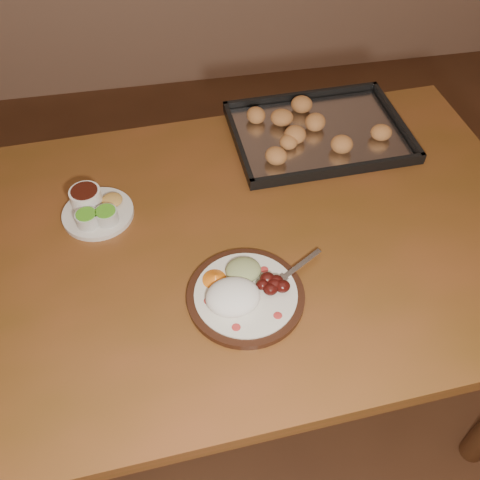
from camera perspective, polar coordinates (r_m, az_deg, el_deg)
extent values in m
plane|color=brown|center=(1.79, 4.95, -19.71)|extent=(4.00, 4.00, 0.00)
cube|color=brown|center=(1.22, -2.00, -0.50)|extent=(1.54, 0.98, 0.04)
cylinder|color=#4B2B16|center=(1.93, 16.01, 4.30)|extent=(0.07, 0.07, 0.71)
cylinder|color=black|center=(1.10, 0.62, -6.01)|extent=(0.24, 0.24, 0.01)
cylinder|color=silver|center=(1.10, 0.62, -5.77)|extent=(0.21, 0.21, 0.01)
ellipsoid|color=#B62D2B|center=(1.05, -0.41, -9.29)|extent=(0.02, 0.02, 0.00)
ellipsoid|color=#B62D2B|center=(1.07, 4.05, -8.03)|extent=(0.02, 0.02, 0.00)
ellipsoid|color=#B62D2B|center=(1.13, 2.60, -3.17)|extent=(0.02, 0.02, 0.00)
ellipsoid|color=#B62D2B|center=(1.08, -3.42, -6.49)|extent=(0.02, 0.02, 0.00)
ellipsoid|color=white|center=(1.07, -0.76, -6.10)|extent=(0.13, 0.12, 0.05)
ellipsoid|color=#4D0F0B|center=(1.08, 3.29, -5.28)|extent=(0.03, 0.03, 0.02)
ellipsoid|color=#4D0F0B|center=(1.10, 3.84, -4.38)|extent=(0.03, 0.03, 0.02)
ellipsoid|color=#4D0F0B|center=(1.10, 2.93, -4.12)|extent=(0.03, 0.03, 0.02)
ellipsoid|color=#4D0F0B|center=(1.09, 4.56, -4.95)|extent=(0.03, 0.03, 0.02)
ellipsoid|color=#4D0F0B|center=(1.09, 2.41, -4.77)|extent=(0.03, 0.03, 0.02)
ellipsoid|color=#4D0F0B|center=(1.09, 3.74, -4.77)|extent=(0.03, 0.03, 0.02)
ellipsoid|color=tan|center=(1.12, 0.35, -3.23)|extent=(0.09, 0.09, 0.03)
cone|color=orange|center=(1.11, -2.63, -4.02)|extent=(0.08, 0.08, 0.02)
cube|color=white|center=(1.14, 6.54, -2.62)|extent=(0.11, 0.07, 0.00)
cube|color=white|center=(1.11, 4.31, -4.28)|extent=(0.04, 0.03, 0.00)
cylinder|color=white|center=(1.10, 3.85, -5.11)|extent=(0.02, 0.02, 0.00)
cylinder|color=white|center=(1.10, 3.65, -4.94)|extent=(0.02, 0.02, 0.00)
cylinder|color=white|center=(1.10, 3.45, -4.77)|extent=(0.02, 0.02, 0.00)
cylinder|color=white|center=(1.11, 3.26, -4.61)|extent=(0.02, 0.02, 0.00)
cylinder|color=silver|center=(1.29, -14.89, 2.76)|extent=(0.17, 0.17, 0.01)
cylinder|color=beige|center=(1.26, -15.97, 2.17)|extent=(0.05, 0.05, 0.03)
cylinder|color=#50AA22|center=(1.25, -16.12, 2.65)|extent=(0.05, 0.05, 0.00)
cylinder|color=beige|center=(1.25, -14.03, 2.51)|extent=(0.05, 0.05, 0.03)
cylinder|color=#50AA22|center=(1.24, -14.16, 2.99)|extent=(0.05, 0.05, 0.00)
cylinder|color=white|center=(1.30, -16.10, 4.38)|extent=(0.07, 0.07, 0.04)
cylinder|color=#340F09|center=(1.29, -16.30, 5.03)|extent=(0.06, 0.06, 0.00)
ellipsoid|color=#C18B44|center=(1.30, -13.50, 4.19)|extent=(0.05, 0.05, 0.02)
cube|color=black|center=(1.49, 8.36, 11.04)|extent=(0.47, 0.35, 0.01)
cube|color=black|center=(1.60, 6.57, 15.04)|extent=(0.46, 0.03, 0.02)
cube|color=black|center=(1.36, 10.55, 7.34)|extent=(0.46, 0.03, 0.02)
cube|color=black|center=(1.56, 16.37, 12.26)|extent=(0.02, 0.34, 0.02)
cube|color=black|center=(1.42, -0.23, 10.44)|extent=(0.02, 0.34, 0.02)
cube|color=silver|center=(1.48, 8.38, 11.23)|extent=(0.44, 0.32, 0.00)
ellipsoid|color=#B98040|center=(1.49, 10.59, 12.05)|extent=(0.05, 0.05, 0.04)
ellipsoid|color=#B98040|center=(1.54, 11.53, 13.14)|extent=(0.07, 0.07, 0.04)
ellipsoid|color=#B98040|center=(1.55, 8.21, 14.08)|extent=(0.06, 0.06, 0.04)
ellipsoid|color=#B98040|center=(1.50, 6.19, 12.88)|extent=(0.06, 0.06, 0.04)
ellipsoid|color=#B98040|center=(1.49, 4.84, 12.67)|extent=(0.07, 0.07, 0.04)
ellipsoid|color=#B98040|center=(1.45, 6.30, 11.60)|extent=(0.05, 0.05, 0.04)
ellipsoid|color=#B98040|center=(1.41, 5.18, 10.38)|extent=(0.07, 0.07, 0.04)
ellipsoid|color=#B98040|center=(1.39, 8.76, 9.33)|extent=(0.06, 0.06, 0.04)
ellipsoid|color=#B98040|center=(1.45, 10.81, 10.73)|extent=(0.06, 0.06, 0.04)
ellipsoid|color=#B98040|center=(1.46, 12.15, 10.94)|extent=(0.07, 0.07, 0.04)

